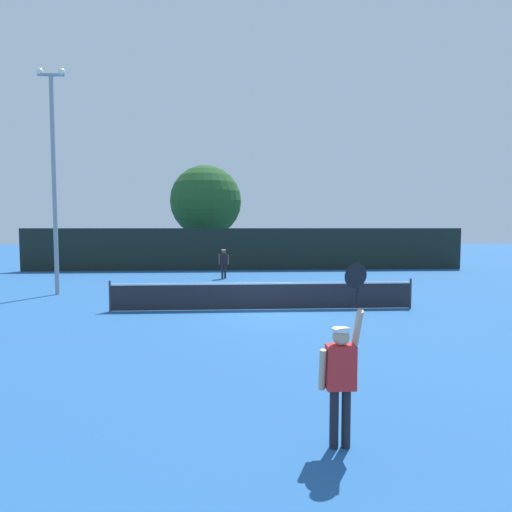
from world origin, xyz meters
name	(u,v)px	position (x,y,z in m)	size (l,w,h in m)	color
ground_plane	(263,310)	(0.00, 0.00, 0.00)	(120.00, 120.00, 0.00)	#235693
tennis_net	(263,295)	(0.00, 0.00, 0.51)	(10.69, 0.08, 1.07)	#232328
perimeter_fence	(247,249)	(0.00, 14.32, 1.42)	(29.85, 0.12, 2.84)	black
player_serving	(341,369)	(0.26, -9.67, 1.06)	(0.68, 0.39, 2.43)	red
player_receiving	(224,261)	(-1.51, 9.45, 1.01)	(0.57, 0.24, 1.65)	black
tennis_ball	(300,304)	(1.44, 0.95, 0.03)	(0.07, 0.07, 0.07)	#CCE033
light_pole	(54,169)	(-8.64, 4.06, 5.36)	(1.18, 0.28, 9.56)	gray
large_tree	(206,201)	(-3.05, 19.96, 4.97)	(5.66, 5.66, 7.82)	brown
parked_car_near	(268,253)	(2.03, 20.85, 0.78)	(2.39, 4.40, 1.69)	red
parked_car_mid	(370,253)	(10.52, 20.36, 0.78)	(2.10, 4.29, 1.69)	red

